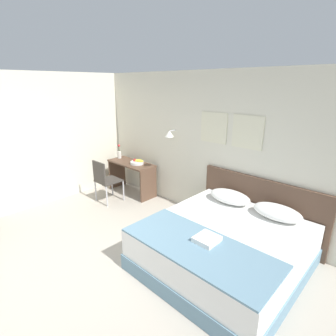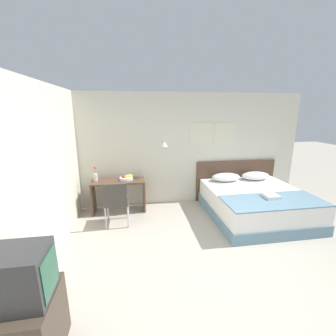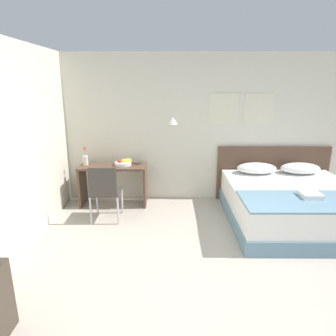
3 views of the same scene
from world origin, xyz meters
name	(u,v)px [view 1 (image 1 of 3)]	position (x,y,z in m)	size (l,w,h in m)	color
ground_plane	(62,281)	(0.00, 0.00, 0.00)	(24.00, 24.00, 0.00)	#B2A899
wall_back	(198,145)	(0.01, 2.79, 1.33)	(5.78, 0.31, 2.65)	beige
bed	(223,247)	(1.32, 1.69, 0.29)	(1.95, 2.01, 0.59)	#66899E
headboard	(259,208)	(1.32, 2.73, 0.51)	(2.07, 0.06, 1.01)	brown
pillow_left	(230,197)	(0.93, 2.45, 0.68)	(0.69, 0.40, 0.19)	white
pillow_right	(277,212)	(1.70, 2.45, 0.68)	(0.69, 0.40, 0.19)	white
throw_blanket	(198,246)	(1.32, 1.11, 0.60)	(1.89, 0.80, 0.02)	#66899E
folded_towel_near_foot	(207,239)	(1.34, 1.25, 0.64)	(0.26, 0.28, 0.06)	white
desk	(132,172)	(-1.61, 2.45, 0.51)	(1.17, 0.49, 0.73)	brown
desk_chair	(104,178)	(-1.61, 1.74, 0.54)	(0.46, 0.46, 0.92)	#3D3833
fruit_bowl	(137,162)	(-1.42, 2.48, 0.77)	(0.31, 0.29, 0.11)	silver
flower_vase	(119,154)	(-2.09, 2.49, 0.84)	(0.09, 0.09, 0.33)	silver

